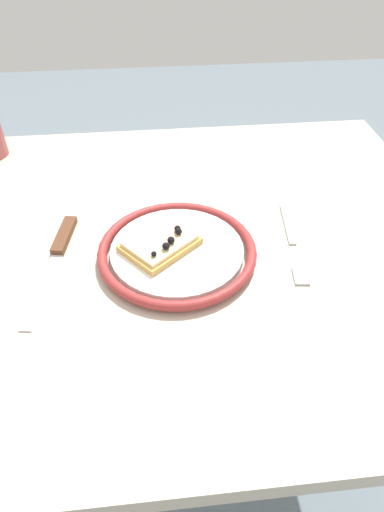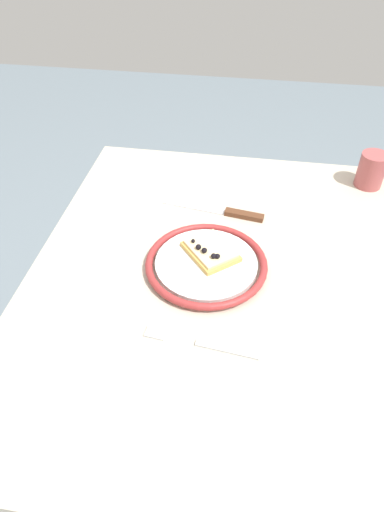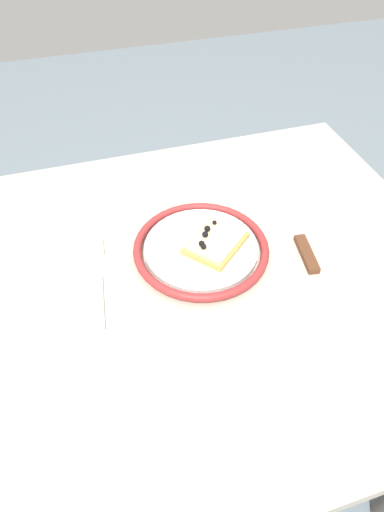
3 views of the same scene
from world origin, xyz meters
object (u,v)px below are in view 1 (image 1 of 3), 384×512
at_px(dining_table, 186,282).
at_px(knife, 59,249).
at_px(plate, 177,251).
at_px(pizza_slice_near, 160,243).
at_px(fork, 292,242).

xyz_separation_m(dining_table, knife, (0.20, 0.01, 0.11)).
relative_size(plate, pizza_slice_near, 1.83).
bearing_deg(pizza_slice_near, dining_table, -136.59).
relative_size(plate, fork, 1.22).
xyz_separation_m(pizza_slice_near, fork, (-0.21, -0.01, -0.02)).
distance_m(dining_table, fork, 0.20).
distance_m(plate, fork, 0.19).
bearing_deg(knife, pizza_slice_near, 170.63).
height_order(plate, pizza_slice_near, pizza_slice_near).
distance_m(dining_table, plate, 0.13).
bearing_deg(dining_table, knife, 3.68).
relative_size(dining_table, pizza_slice_near, 6.93).
bearing_deg(fork, knife, -2.73).
relative_size(dining_table, knife, 3.89).
xyz_separation_m(knife, fork, (-0.37, 0.02, -0.00)).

